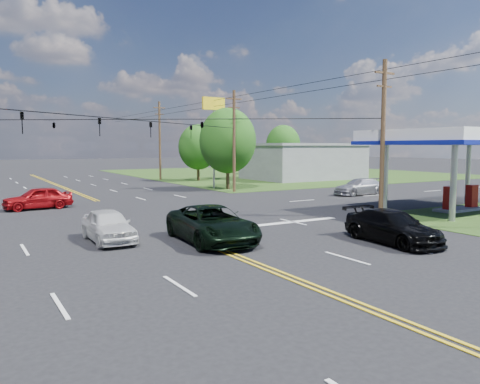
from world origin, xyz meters
TOP-DOWN VIEW (x-y plane):
  - ground at (0.00, 12.00)m, footprint 280.00×280.00m
  - grass_ne at (35.00, 44.00)m, footprint 46.00×48.00m
  - stop_bar at (5.00, 4.00)m, footprint 10.00×0.50m
  - retail_ne at (30.00, 32.00)m, footprint 14.00×10.00m
  - gas_canopy at (19.50, 2.00)m, footprint 12.20×8.20m
  - pole_se at (13.00, 3.00)m, footprint 1.60×0.28m
  - pole_ne at (13.00, 21.00)m, footprint 1.60×0.28m
  - pole_right_far at (13.00, 40.00)m, footprint 1.60×0.28m
  - span_wire_signals at (0.00, 12.00)m, footprint 26.00×18.00m
  - power_lines at (0.00, 10.00)m, footprint 26.04×100.00m
  - tree_right_a at (14.00, 24.00)m, footprint 5.70×5.70m
  - tree_right_b at (16.50, 36.00)m, footprint 4.94×4.94m
  - tree_far_r at (34.00, 42.00)m, footprint 5.32×5.32m
  - pickup_dkgreen at (0.50, 1.48)m, footprint 3.14×6.07m
  - suv_black at (7.34, -2.85)m, footprint 2.45×5.17m
  - pickup_white at (-3.50, 3.98)m, footprint 1.76×4.33m
  - sedan_red at (-4.68, 17.50)m, footprint 4.66×2.26m
  - sedan_far at (21.25, 13.00)m, footprint 5.09×2.18m
  - polesign_ne at (13.01, 25.11)m, footprint 2.54×0.39m

SIDE VIEW (x-z plane):
  - ground at x=0.00m, z-range 0.00..0.00m
  - grass_ne at x=35.00m, z-range -0.01..0.01m
  - stop_bar at x=5.00m, z-range -0.01..0.01m
  - suv_black at x=7.34m, z-range 0.00..1.46m
  - sedan_far at x=21.25m, z-range 0.00..1.46m
  - pickup_white at x=-3.50m, z-range 0.00..1.47m
  - sedan_red at x=-4.68m, z-range 0.00..1.53m
  - pickup_dkgreen at x=0.50m, z-range 0.00..1.63m
  - retail_ne at x=30.00m, z-range 0.00..4.40m
  - tree_right_b at x=16.50m, z-range 0.68..7.76m
  - tree_far_r at x=34.00m, z-range 0.73..8.36m
  - gas_canopy at x=19.50m, z-range 2.04..7.39m
  - tree_right_a at x=14.00m, z-range 0.78..8.96m
  - pole_se at x=13.00m, z-range 0.17..9.67m
  - pole_ne at x=13.00m, z-range 0.17..9.67m
  - pole_right_far at x=13.00m, z-range 0.17..10.17m
  - span_wire_signals at x=0.00m, z-range 5.43..6.56m
  - polesign_ne at x=13.01m, z-range 2.72..11.94m
  - power_lines at x=0.00m, z-range 8.28..8.92m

